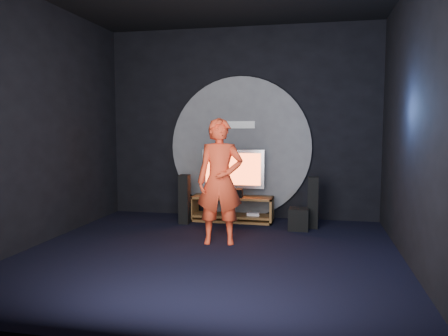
# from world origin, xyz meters

# --- Properties ---
(floor) EXTENTS (5.00, 5.00, 0.00)m
(floor) POSITION_xyz_m (0.00, 0.00, 0.00)
(floor) COLOR black
(floor) RESTS_ON ground
(back_wall) EXTENTS (5.00, 0.04, 3.50)m
(back_wall) POSITION_xyz_m (0.00, 2.50, 1.75)
(back_wall) COLOR black
(back_wall) RESTS_ON ground
(front_wall) EXTENTS (5.00, 0.04, 3.50)m
(front_wall) POSITION_xyz_m (0.00, -2.50, 1.75)
(front_wall) COLOR black
(front_wall) RESTS_ON ground
(left_wall) EXTENTS (0.04, 5.00, 3.50)m
(left_wall) POSITION_xyz_m (-2.50, 0.00, 1.75)
(left_wall) COLOR black
(left_wall) RESTS_ON ground
(right_wall) EXTENTS (0.04, 5.00, 3.50)m
(right_wall) POSITION_xyz_m (2.50, 0.00, 1.75)
(right_wall) COLOR black
(right_wall) RESTS_ON ground
(wall_disc_panel) EXTENTS (2.60, 0.11, 2.60)m
(wall_disc_panel) POSITION_xyz_m (0.00, 2.44, 1.30)
(wall_disc_panel) COLOR #515156
(wall_disc_panel) RESTS_ON ground
(media_console) EXTENTS (1.45, 0.45, 0.45)m
(media_console) POSITION_xyz_m (-0.07, 2.05, 0.19)
(media_console) COLOR brown
(media_console) RESTS_ON ground
(tv) EXTENTS (1.12, 0.22, 0.83)m
(tv) POSITION_xyz_m (-0.07, 2.12, 0.90)
(tv) COLOR #B7B7BF
(tv) RESTS_ON media_console
(center_speaker) EXTENTS (0.40, 0.15, 0.15)m
(center_speaker) POSITION_xyz_m (-0.07, 1.93, 0.53)
(center_speaker) COLOR black
(center_speaker) RESTS_ON media_console
(remote) EXTENTS (0.18, 0.05, 0.02)m
(remote) POSITION_xyz_m (-0.40, 1.93, 0.46)
(remote) COLOR black
(remote) RESTS_ON media_console
(tower_speaker_left) EXTENTS (0.17, 0.19, 0.86)m
(tower_speaker_left) POSITION_xyz_m (-0.85, 1.69, 0.43)
(tower_speaker_left) COLOR black
(tower_speaker_left) RESTS_ON ground
(tower_speaker_right) EXTENTS (0.17, 0.19, 0.86)m
(tower_speaker_right) POSITION_xyz_m (1.34, 1.81, 0.43)
(tower_speaker_right) COLOR black
(tower_speaker_right) RESTS_ON ground
(subwoofer) EXTENTS (0.32, 0.32, 0.36)m
(subwoofer) POSITION_xyz_m (1.11, 1.63, 0.18)
(subwoofer) COLOR black
(subwoofer) RESTS_ON ground
(player) EXTENTS (0.72, 0.54, 1.81)m
(player) POSITION_xyz_m (0.03, 0.55, 0.90)
(player) COLOR red
(player) RESTS_ON ground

